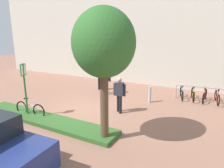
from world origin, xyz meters
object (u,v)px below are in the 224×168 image
(person_casual_tan, at_px, (101,76))
(person_suited_dark, at_px, (119,93))
(bike_at_sign, at_px, (30,109))
(person_suited_navy, at_px, (107,79))
(bike_rack_cluster, at_px, (211,96))
(tree_sidewalk, at_px, (104,44))
(parking_sign_post, at_px, (24,83))
(bollard_steel, at_px, (150,95))

(person_casual_tan, distance_m, person_suited_dark, 4.21)
(bike_at_sign, height_order, person_suited_navy, person_suited_navy)
(bike_rack_cluster, relative_size, person_suited_dark, 2.18)
(tree_sidewalk, xyz_separation_m, bike_at_sign, (-4.06, 0.21, -2.99))
(tree_sidewalk, relative_size, parking_sign_post, 1.84)
(parking_sign_post, distance_m, person_casual_tan, 5.57)
(bike_rack_cluster, bearing_deg, person_suited_dark, -135.27)
(person_suited_navy, bearing_deg, bike_at_sign, -105.15)
(person_suited_dark, bearing_deg, tree_sidewalk, -74.82)
(parking_sign_post, bearing_deg, person_casual_tan, 84.45)
(person_casual_tan, bearing_deg, parking_sign_post, -95.55)
(bike_rack_cluster, height_order, person_suited_navy, person_suited_navy)
(parking_sign_post, distance_m, person_suited_dark, 4.27)
(tree_sidewalk, xyz_separation_m, person_suited_navy, (-2.77, 4.98, -2.35))
(person_suited_dark, bearing_deg, bike_rack_cluster, 44.73)
(person_suited_navy, bearing_deg, bike_rack_cluster, 13.00)
(bike_at_sign, distance_m, person_suited_dark, 4.16)
(person_suited_dark, bearing_deg, person_casual_tan, 133.58)
(tree_sidewalk, distance_m, parking_sign_post, 4.49)
(tree_sidewalk, bearing_deg, bike_at_sign, 177.08)
(parking_sign_post, xyz_separation_m, person_suited_dark, (3.44, 2.46, -0.62))
(tree_sidewalk, distance_m, person_suited_navy, 6.17)
(bollard_steel, bearing_deg, person_suited_navy, 173.75)
(bollard_steel, bearing_deg, bike_at_sign, -133.25)
(bike_at_sign, relative_size, person_suited_dark, 0.98)
(bike_rack_cluster, distance_m, person_casual_tan, 6.76)
(tree_sidewalk, relative_size, person_suited_navy, 2.62)
(tree_sidewalk, bearing_deg, parking_sign_post, 178.33)
(person_suited_navy, bearing_deg, person_casual_tan, 142.26)
(bollard_steel, bearing_deg, person_casual_tan, 165.54)
(bollard_steel, distance_m, person_suited_navy, 2.97)
(bike_rack_cluster, relative_size, person_casual_tan, 2.18)
(bike_rack_cluster, relative_size, bollard_steel, 4.17)
(tree_sidewalk, relative_size, person_suited_dark, 2.62)
(person_casual_tan, relative_size, person_suited_dark, 1.00)
(tree_sidewalk, distance_m, person_casual_tan, 7.08)
(tree_sidewalk, distance_m, bike_at_sign, 5.05)
(bollard_steel, xyz_separation_m, person_suited_navy, (-2.90, 0.32, 0.53))
(bike_rack_cluster, bearing_deg, tree_sidewalk, -116.02)
(tree_sidewalk, relative_size, bike_at_sign, 2.68)
(person_casual_tan, bearing_deg, person_suited_dark, -46.42)
(parking_sign_post, distance_m, bike_rack_cluster, 9.61)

